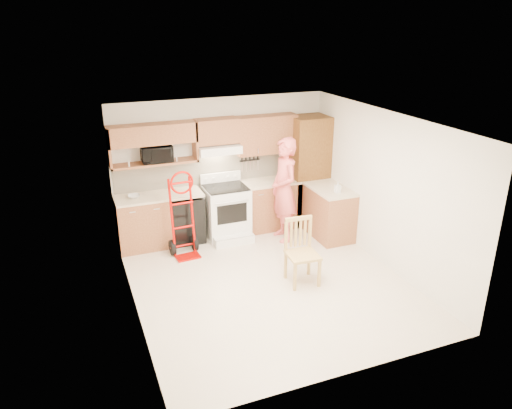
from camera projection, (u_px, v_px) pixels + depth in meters
floor at (268, 282)px, 7.52m from camera, size 4.00×4.50×0.02m
ceiling at (270, 120)px, 6.61m from camera, size 4.00×4.50×0.02m
wall_back at (221, 165)px, 9.02m from camera, size 4.00×0.02×2.50m
wall_front at (353, 280)px, 5.11m from camera, size 4.00×0.02×2.50m
wall_left at (128, 227)px, 6.38m from camera, size 0.02×4.50×2.50m
wall_right at (385, 190)px, 7.75m from camera, size 0.02×4.50×2.50m
backsplash at (222, 168)px, 9.02m from camera, size 3.92×0.03×0.55m
lower_cab_left at (143, 223)px, 8.51m from camera, size 0.90×0.60×0.90m
dishwasher at (185, 218)px, 8.78m from camera, size 0.60×0.60×0.85m
lower_cab_right at (268, 205)px, 9.33m from camera, size 1.14×0.60×0.90m
countertop_left at (159, 196)px, 8.45m from camera, size 1.50×0.63×0.04m
countertop_right at (269, 182)px, 9.16m from camera, size 1.14×0.63×0.04m
cab_return_right at (329, 213)px, 8.93m from camera, size 0.60×1.00×0.90m
countertop_return at (330, 189)px, 8.76m from camera, size 0.63×1.00×0.04m
pantry_tall at (308, 170)px, 9.39m from camera, size 0.70×0.60×2.10m
upper_cab_left at (152, 134)px, 8.18m from camera, size 1.50×0.33×0.34m
upper_shelf_mw at (155, 163)px, 8.36m from camera, size 1.50×0.33×0.04m
upper_cab_center at (217, 131)px, 8.58m from camera, size 0.76×0.33×0.44m
upper_cab_right at (266, 134)px, 8.96m from camera, size 1.14×0.33×0.70m
range_hood at (218, 149)px, 8.64m from camera, size 0.76×0.46×0.14m
knife_strip at (250, 163)px, 9.17m from camera, size 0.40×0.05×0.29m
microwave at (157, 154)px, 8.32m from camera, size 0.52×0.36×0.29m
range at (227, 208)px, 8.86m from camera, size 0.77×1.01×1.14m
person at (284, 190)px, 8.64m from camera, size 0.46×0.70×1.89m
hand_truck at (184, 219)px, 8.11m from camera, size 0.57×0.52×1.36m
dining_chair at (303, 253)px, 7.32m from camera, size 0.49×0.53×1.01m
soap_bottle at (338, 187)px, 8.51m from camera, size 0.09×0.10×0.20m
bowl at (134, 196)px, 8.29m from camera, size 0.23×0.23×0.05m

